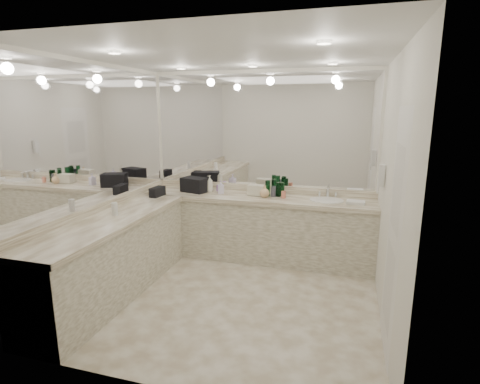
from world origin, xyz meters
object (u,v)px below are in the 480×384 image
(sink, at_px, (327,201))
(soap_bottle_c, at_px, (265,191))
(hand_towel, at_px, (356,202))
(soap_bottle_a, at_px, (210,184))
(cream_cosmetic_case, at_px, (257,190))
(soap_bottle_b, at_px, (221,187))
(wall_phone, at_px, (381,175))
(black_toiletry_bag, at_px, (195,185))

(sink, bearing_deg, soap_bottle_c, -176.71)
(hand_towel, distance_m, soap_bottle_a, 2.03)
(cream_cosmetic_case, xyz_separation_m, soap_bottle_b, (-0.52, -0.03, 0.02))
(cream_cosmetic_case, xyz_separation_m, soap_bottle_a, (-0.71, 0.02, 0.05))
(sink, xyz_separation_m, soap_bottle_c, (-0.82, -0.05, 0.09))
(cream_cosmetic_case, distance_m, soap_bottle_b, 0.52)
(wall_phone, relative_size, soap_bottle_b, 1.29)
(soap_bottle_a, bearing_deg, cream_cosmetic_case, -1.88)
(wall_phone, distance_m, cream_cosmetic_case, 1.69)
(sink, distance_m, black_toiletry_bag, 1.87)
(sink, bearing_deg, black_toiletry_bag, 179.67)
(hand_towel, bearing_deg, black_toiletry_bag, 177.72)
(soap_bottle_b, height_order, soap_bottle_c, soap_bottle_b)
(black_toiletry_bag, relative_size, cream_cosmetic_case, 1.51)
(wall_phone, height_order, soap_bottle_c, wall_phone)
(soap_bottle_a, distance_m, soap_bottle_c, 0.84)
(cream_cosmetic_case, bearing_deg, soap_bottle_c, -29.86)
(black_toiletry_bag, bearing_deg, wall_phone, -11.66)
(black_toiletry_bag, xyz_separation_m, hand_towel, (2.23, -0.09, -0.09))
(soap_bottle_b, xyz_separation_m, soap_bottle_c, (0.65, -0.06, -0.01))
(wall_phone, bearing_deg, soap_bottle_b, 166.16)
(sink, xyz_separation_m, cream_cosmetic_case, (-0.95, 0.04, 0.07))
(soap_bottle_a, xyz_separation_m, soap_bottle_c, (0.83, -0.11, -0.04))
(sink, xyz_separation_m, wall_phone, (0.61, -0.50, 0.46))
(sink, distance_m, soap_bottle_b, 1.47)
(soap_bottle_a, bearing_deg, black_toiletry_bag, -166.69)
(hand_towel, height_order, soap_bottle_c, soap_bottle_c)
(black_toiletry_bag, height_order, hand_towel, black_toiletry_bag)
(soap_bottle_a, relative_size, soap_bottle_b, 1.30)
(sink, distance_m, soap_bottle_a, 1.66)
(cream_cosmetic_case, bearing_deg, wall_phone, -15.04)
(wall_phone, distance_m, hand_towel, 0.65)
(soap_bottle_b, bearing_deg, cream_cosmetic_case, 3.02)
(wall_phone, xyz_separation_m, cream_cosmetic_case, (-1.55, 0.54, -0.38))
(soap_bottle_b, relative_size, soap_bottle_c, 1.10)
(black_toiletry_bag, bearing_deg, soap_bottle_a, 13.31)
(black_toiletry_bag, distance_m, soap_bottle_a, 0.22)
(black_toiletry_bag, bearing_deg, hand_towel, -2.28)
(wall_phone, height_order, cream_cosmetic_case, wall_phone)
(soap_bottle_b, bearing_deg, soap_bottle_c, -5.16)
(cream_cosmetic_case, relative_size, soap_bottle_c, 1.43)
(cream_cosmetic_case, relative_size, soap_bottle_b, 1.30)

